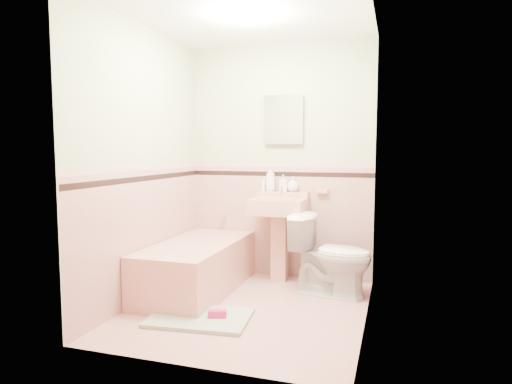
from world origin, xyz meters
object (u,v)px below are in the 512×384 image
(bathtub, at_px, (197,268))
(bucket, at_px, (326,272))
(shoe, at_px, (217,314))
(medicine_cabinet, at_px, (284,120))
(toilet, at_px, (331,255))
(sink, at_px, (278,240))
(soap_bottle_left, at_px, (271,179))
(soap_bottle_right, at_px, (293,184))
(soap_bottle_mid, at_px, (283,183))

(bathtub, distance_m, bucket, 1.31)
(bucket, bearing_deg, shoe, -119.23)
(bucket, distance_m, shoe, 1.42)
(medicine_cabinet, bearing_deg, toilet, -38.37)
(sink, height_order, shoe, sink)
(soap_bottle_left, height_order, shoe, soap_bottle_left)
(soap_bottle_right, height_order, toilet, soap_bottle_right)
(bathtub, relative_size, medicine_cabinet, 3.08)
(medicine_cabinet, height_order, bucket, medicine_cabinet)
(soap_bottle_right, bearing_deg, shoe, -102.42)
(soap_bottle_right, distance_m, shoe, 1.71)
(bucket, bearing_deg, soap_bottle_mid, 163.83)
(bathtub, xyz_separation_m, toilet, (1.27, 0.27, 0.16))
(sink, relative_size, soap_bottle_mid, 4.94)
(soap_bottle_right, bearing_deg, soap_bottle_mid, 180.00)
(toilet, bearing_deg, shoe, 148.94)
(toilet, xyz_separation_m, shoe, (-0.78, -0.94, -0.32))
(bucket, xyz_separation_m, shoe, (-0.69, -1.24, -0.07))
(soap_bottle_left, relative_size, soap_bottle_right, 1.68)
(soap_bottle_right, xyz_separation_m, bucket, (0.39, -0.14, -0.89))
(bathtub, distance_m, medicine_cabinet, 1.78)
(bathtub, xyz_separation_m, bucket, (1.18, 0.57, -0.09))
(medicine_cabinet, xyz_separation_m, shoe, (-0.19, -1.41, -1.64))
(soap_bottle_mid, height_order, shoe, soap_bottle_mid)
(soap_bottle_left, distance_m, shoe, 1.71)
(soap_bottle_right, bearing_deg, medicine_cabinet, 165.03)
(shoe, bearing_deg, soap_bottle_right, 58.44)
(soap_bottle_left, bearing_deg, medicine_cabinet, 12.59)
(sink, distance_m, medicine_cabinet, 1.28)
(sink, bearing_deg, bathtub, -142.07)
(sink, distance_m, soap_bottle_left, 0.67)
(sink, xyz_separation_m, toilet, (0.59, -0.26, -0.06))
(bathtub, bearing_deg, soap_bottle_mid, 46.00)
(sink, relative_size, shoe, 5.94)
(bathtub, xyz_separation_m, medicine_cabinet, (0.68, 0.74, 1.47))
(medicine_cabinet, height_order, toilet, medicine_cabinet)
(soap_bottle_left, xyz_separation_m, bucket, (0.63, -0.14, -0.94))
(toilet, distance_m, bucket, 0.40)
(medicine_cabinet, height_order, soap_bottle_mid, medicine_cabinet)
(toilet, bearing_deg, sink, 75.07)
(soap_bottle_mid, xyz_separation_m, shoe, (-0.20, -1.38, -0.97))
(toilet, bearing_deg, soap_bottle_right, 56.17)
(sink, xyz_separation_m, soap_bottle_mid, (0.01, 0.18, 0.59))
(medicine_cabinet, xyz_separation_m, soap_bottle_left, (-0.13, -0.03, -0.63))
(toilet, bearing_deg, soap_bottle_left, 67.51)
(sink, bearing_deg, shoe, -99.08)
(bucket, bearing_deg, sink, -175.81)
(soap_bottle_mid, xyz_separation_m, soap_bottle_right, (0.11, 0.00, -0.01))
(bathtub, xyz_separation_m, soap_bottle_mid, (0.69, 0.71, 0.80))
(soap_bottle_mid, xyz_separation_m, bucket, (0.49, -0.14, -0.89))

